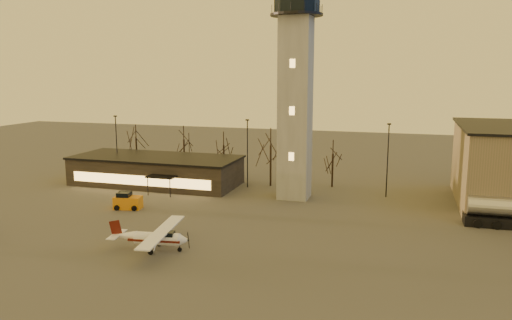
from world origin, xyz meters
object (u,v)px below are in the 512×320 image
Objects in this scene: terminal at (156,170)px; fuel_truck at (508,215)px; cessna_front at (159,241)px; control_tower at (296,77)px; service_cart at (128,202)px.

fuel_truck is at bearing -9.54° from terminal.
cessna_front is 1.14× the size of fuel_truck.
control_tower is 1.28× the size of terminal.
control_tower is at bearing 21.12° from service_cart.
service_cart is at bearing -173.33° from fuel_truck.
control_tower is 9.01× the size of service_cart.
control_tower is 26.98m from service_cart.
fuel_truck reaches higher than service_cart.
fuel_truck is 2.54× the size of service_cart.
service_cart is (-10.88, 12.33, -0.18)m from cessna_front.
control_tower is 26.24m from terminal.
terminal reaches higher than service_cart.
control_tower is 30.16m from fuel_truck.
cessna_front is at bearing -108.14° from control_tower.
terminal is 2.77× the size of fuel_truck.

